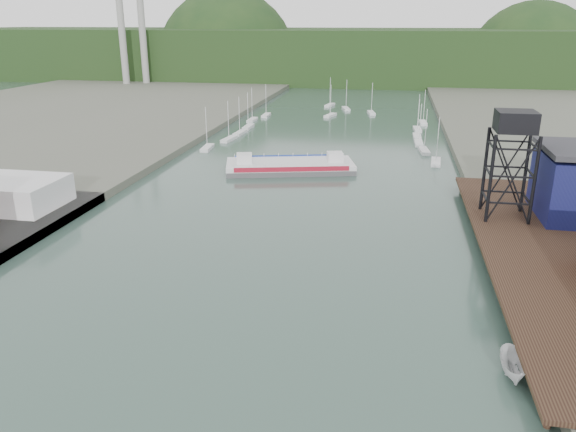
% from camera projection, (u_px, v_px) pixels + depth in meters
% --- Properties ---
extents(east_pier, '(14.00, 70.00, 2.45)m').
position_uv_depth(east_pier, '(536.00, 251.00, 73.30)').
color(east_pier, black).
rests_on(east_pier, ground).
extents(white_shed, '(18.00, 12.00, 4.50)m').
position_uv_depth(white_shed, '(5.00, 193.00, 91.38)').
color(white_shed, silver).
rests_on(white_shed, west_quay).
extents(lift_tower, '(6.50, 6.50, 16.00)m').
position_uv_depth(lift_tower, '(515.00, 128.00, 81.17)').
color(lift_tower, black).
rests_on(lift_tower, east_pier).
extents(marina_sailboats, '(57.71, 92.65, 0.90)m').
position_uv_depth(marina_sailboats, '(333.00, 127.00, 166.95)').
color(marina_sailboats, silver).
rests_on(marina_sailboats, ground).
extents(smokestacks, '(11.20, 8.20, 60.00)m').
position_uv_depth(smokestacks, '(131.00, 21.00, 262.89)').
color(smokestacks, gray).
rests_on(smokestacks, ground).
extents(distant_hills, '(500.00, 120.00, 80.00)m').
position_uv_depth(distant_hills, '(358.00, 58.00, 315.50)').
color(distant_hills, '#193216').
rests_on(distant_hills, ground).
extents(chain_ferry, '(28.68, 17.17, 3.86)m').
position_uv_depth(chain_ferry, '(290.00, 166.00, 119.56)').
color(chain_ferry, '#4C4C4E').
rests_on(chain_ferry, ground).
extents(motorboat, '(2.08, 5.41, 2.08)m').
position_uv_depth(motorboat, '(513.00, 366.00, 50.32)').
color(motorboat, silver).
rests_on(motorboat, ground).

